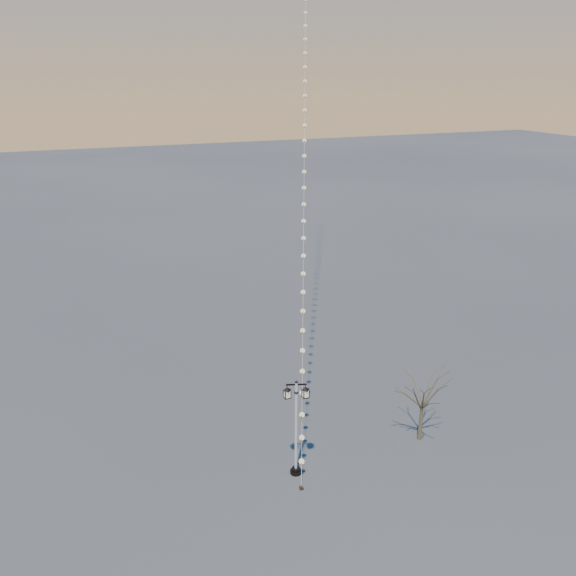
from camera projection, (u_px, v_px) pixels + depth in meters
ground at (298, 484)px, 30.21m from camera, size 300.00×300.00×0.00m
street_lamp at (296, 423)px, 29.98m from camera, size 1.33×0.77×5.42m
bare_tree at (423, 392)px, 32.88m from camera, size 2.63×2.63×4.36m
kite_train at (305, 102)px, 41.01m from camera, size 15.29×34.25×35.54m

